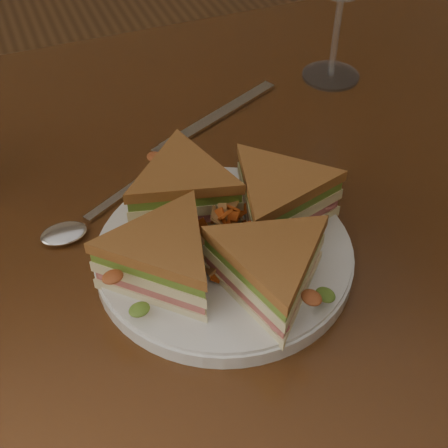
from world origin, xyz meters
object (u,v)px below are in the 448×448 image
at_px(plate, 224,255).
at_px(spoon, 81,223).
at_px(knife, 212,120).
at_px(table, 202,254).
at_px(sandwich_wedges, 224,228).

xyz_separation_m(plate, spoon, (-0.12, 0.10, -0.00)).
height_order(spoon, knife, spoon).
height_order(table, plate, plate).
distance_m(table, plate, 0.15).
bearing_deg(spoon, sandwich_wedges, -69.67).
height_order(table, spoon, spoon).
relative_size(plate, knife, 1.26).
height_order(sandwich_wedges, knife, sandwich_wedges).
relative_size(plate, sandwich_wedges, 0.87).
height_order(plate, sandwich_wedges, sandwich_wedges).
relative_size(spoon, knife, 0.83).
relative_size(sandwich_wedges, knife, 1.45).
bearing_deg(sandwich_wedges, table, 82.71).
xyz_separation_m(table, spoon, (-0.13, -0.00, 0.10)).
distance_m(sandwich_wedges, knife, 0.25).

